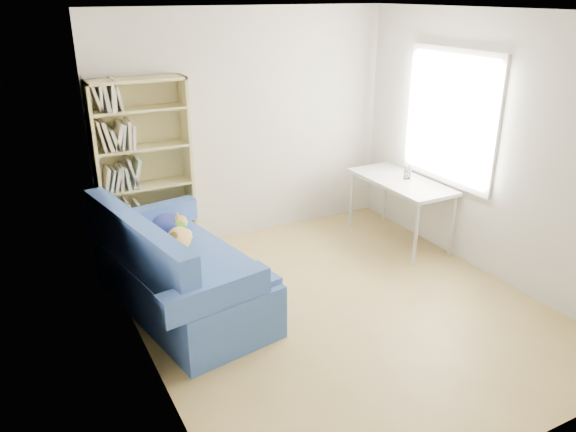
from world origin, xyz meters
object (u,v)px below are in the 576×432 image
at_px(bookshelf, 145,181).
at_px(desk, 401,185).
at_px(pen_cup, 407,174).
at_px(sofa, 176,273).

distance_m(bookshelf, desk, 2.83).
height_order(desk, pen_cup, pen_cup).
bearing_deg(desk, pen_cup, 6.73).
relative_size(sofa, desk, 1.61).
bearing_deg(desk, sofa, -174.36).
bearing_deg(pen_cup, bookshelf, 162.62).
bearing_deg(sofa, desk, -4.38).
distance_m(sofa, pen_cup, 2.88).
relative_size(bookshelf, desk, 1.48).
distance_m(sofa, desk, 2.78).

